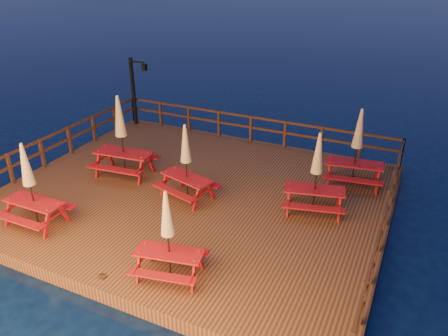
{
  "coord_description": "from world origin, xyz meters",
  "views": [
    {
      "loc": [
        6.2,
        -10.83,
        7.36
      ],
      "look_at": [
        0.79,
        0.6,
        1.18
      ],
      "focal_mm": 35.0,
      "sensor_mm": 36.0,
      "label": 1
    }
  ],
  "objects_px": {
    "picnic_table_1": "(30,184)",
    "picnic_table_2": "(186,161)",
    "lamp_post": "(136,86)",
    "picnic_table_0": "(168,234)"
  },
  "relations": [
    {
      "from": "picnic_table_1",
      "to": "picnic_table_2",
      "type": "xyz_separation_m",
      "value": [
        3.14,
        3.17,
        -0.02
      ]
    },
    {
      "from": "lamp_post",
      "to": "picnic_table_1",
      "type": "relative_size",
      "value": 1.2
    },
    {
      "from": "picnic_table_1",
      "to": "picnic_table_2",
      "type": "relative_size",
      "value": 1.02
    },
    {
      "from": "picnic_table_2",
      "to": "picnic_table_0",
      "type": "bearing_deg",
      "value": -51.06
    },
    {
      "from": "lamp_post",
      "to": "picnic_table_1",
      "type": "bearing_deg",
      "value": -74.71
    },
    {
      "from": "picnic_table_0",
      "to": "picnic_table_1",
      "type": "relative_size",
      "value": 0.93
    },
    {
      "from": "lamp_post",
      "to": "picnic_table_2",
      "type": "xyz_separation_m",
      "value": [
        5.35,
        -4.93,
        -0.51
      ]
    },
    {
      "from": "picnic_table_0",
      "to": "lamp_post",
      "type": "bearing_deg",
      "value": 117.33
    },
    {
      "from": "picnic_table_0",
      "to": "picnic_table_2",
      "type": "distance_m",
      "value": 3.79
    },
    {
      "from": "picnic_table_0",
      "to": "picnic_table_2",
      "type": "relative_size",
      "value": 0.94
    }
  ]
}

